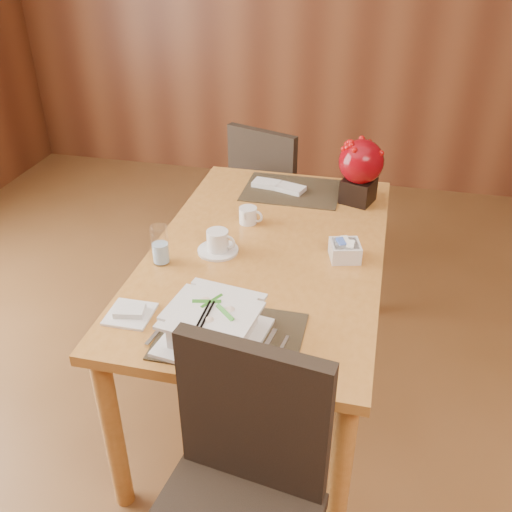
% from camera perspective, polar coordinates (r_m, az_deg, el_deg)
% --- Properties ---
extents(ground, '(6.00, 6.00, 0.00)m').
position_cam_1_polar(ground, '(2.34, -2.47, -23.10)').
color(ground, brown).
rests_on(ground, ground).
extents(dining_table, '(0.90, 1.50, 0.75)m').
position_cam_1_polar(dining_table, '(2.30, 1.12, -1.36)').
color(dining_table, '#B87833').
rests_on(dining_table, ground).
extents(placemat_near, '(0.45, 0.33, 0.01)m').
position_cam_1_polar(placemat_near, '(1.81, -2.59, -7.98)').
color(placemat_near, black).
rests_on(placemat_near, dining_table).
extents(placemat_far, '(0.45, 0.33, 0.01)m').
position_cam_1_polar(placemat_far, '(2.73, 3.62, 6.57)').
color(placemat_far, black).
rests_on(placemat_far, dining_table).
extents(soup_setting, '(0.34, 0.34, 0.12)m').
position_cam_1_polar(soup_setting, '(1.77, -4.31, -6.92)').
color(soup_setting, silver).
rests_on(soup_setting, dining_table).
extents(coffee_cup, '(0.16, 0.16, 0.09)m').
position_cam_1_polar(coffee_cup, '(2.22, -3.85, 1.32)').
color(coffee_cup, silver).
rests_on(coffee_cup, dining_table).
extents(water_glass, '(0.08, 0.08, 0.15)m').
position_cam_1_polar(water_glass, '(2.16, -9.58, 1.09)').
color(water_glass, silver).
rests_on(water_glass, dining_table).
extents(creamer_jug, '(0.11, 0.11, 0.07)m').
position_cam_1_polar(creamer_jug, '(2.42, -0.81, 4.10)').
color(creamer_jug, silver).
rests_on(creamer_jug, dining_table).
extents(sugar_caddy, '(0.14, 0.14, 0.07)m').
position_cam_1_polar(sugar_caddy, '(2.20, 8.88, 0.52)').
color(sugar_caddy, silver).
rests_on(sugar_caddy, dining_table).
extents(berry_decor, '(0.20, 0.20, 0.29)m').
position_cam_1_polar(berry_decor, '(2.59, 10.42, 8.70)').
color(berry_decor, black).
rests_on(berry_decor, dining_table).
extents(napkins_far, '(0.27, 0.15, 0.02)m').
position_cam_1_polar(napkins_far, '(2.73, 2.44, 6.97)').
color(napkins_far, silver).
rests_on(napkins_far, dining_table).
extents(bread_plate, '(0.15, 0.15, 0.01)m').
position_cam_1_polar(bread_plate, '(1.94, -12.48, -5.70)').
color(bread_plate, silver).
rests_on(bread_plate, dining_table).
extents(near_chair, '(0.51, 0.51, 0.97)m').
position_cam_1_polar(near_chair, '(1.68, -1.90, -22.62)').
color(near_chair, black).
rests_on(near_chair, ground).
extents(far_chair, '(0.54, 0.55, 0.92)m').
position_cam_1_polar(far_chair, '(3.25, 1.61, 6.35)').
color(far_chair, black).
rests_on(far_chair, ground).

